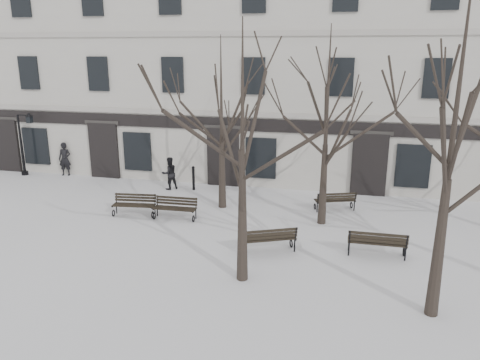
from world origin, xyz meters
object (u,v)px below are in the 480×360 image
(bench_3, at_px, (134,204))
(lamp_post, at_px, (25,139))
(bench_4, at_px, (335,200))
(tree_1, at_px, (242,124))
(bench_2, at_px, (377,242))
(tree_2, at_px, (457,104))
(bench_0, at_px, (175,207))
(bench_1, at_px, (269,238))

(bench_3, relative_size, lamp_post, 0.53)
(lamp_post, bearing_deg, bench_4, -6.99)
(tree_1, height_order, bench_3, tree_1)
(bench_2, height_order, bench_3, bench_2)
(tree_2, height_order, lamp_post, tree_2)
(tree_1, xyz_separation_m, bench_0, (-3.80, 4.39, -4.17))
(tree_2, xyz_separation_m, bench_4, (-2.76, 7.60, -4.94))
(bench_1, xyz_separation_m, bench_3, (-6.01, 2.35, -0.03))
(bench_2, bearing_deg, bench_0, -14.03)
(bench_1, height_order, lamp_post, lamp_post)
(tree_2, height_order, bench_3, tree_2)
(tree_1, xyz_separation_m, lamp_post, (-13.99, 8.89, -2.67))
(tree_2, relative_size, bench_4, 4.84)
(tree_2, height_order, bench_4, tree_2)
(bench_0, distance_m, bench_4, 6.70)
(bench_4, bearing_deg, bench_3, -2.92)
(bench_0, xyz_separation_m, bench_2, (7.75, -1.85, 0.04))
(tree_1, relative_size, bench_0, 4.23)
(bench_0, xyz_separation_m, bench_3, (-1.79, -0.01, 0.00))
(tree_1, xyz_separation_m, bench_1, (0.43, 2.04, -4.14))
(tree_1, distance_m, lamp_post, 16.79)
(tree_2, bearing_deg, bench_4, 109.96)
(bench_1, relative_size, bench_2, 1.03)
(tree_1, relative_size, bench_3, 4.13)
(lamp_post, bearing_deg, tree_2, -26.62)
(bench_0, height_order, lamp_post, lamp_post)
(bench_0, relative_size, bench_4, 0.98)
(tree_2, relative_size, bench_0, 4.93)
(bench_2, xyz_separation_m, bench_4, (-1.52, 4.33, -0.05))
(bench_0, xyz_separation_m, bench_1, (4.22, -2.36, 0.03))
(bench_0, bearing_deg, bench_1, -31.02)
(bench_0, xyz_separation_m, lamp_post, (-10.20, 4.49, 1.50))
(tree_1, bearing_deg, bench_0, 130.82)
(bench_1, bearing_deg, tree_1, 53.22)
(bench_3, bearing_deg, lamp_post, 144.90)
(tree_2, bearing_deg, bench_0, 150.32)
(bench_3, bearing_deg, bench_2, -17.91)
(bench_2, bearing_deg, lamp_post, -20.06)
(bench_2, bearing_deg, tree_1, 32.16)
(bench_0, bearing_deg, bench_4, 19.84)
(tree_2, bearing_deg, tree_1, 172.00)
(tree_2, distance_m, bench_2, 6.02)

